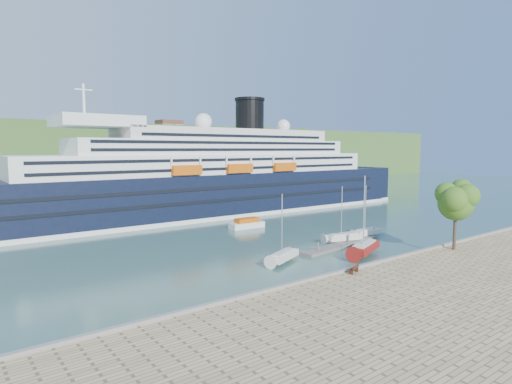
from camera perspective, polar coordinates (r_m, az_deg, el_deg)
The scene contains 12 objects.
ground at distance 56.12m, azimuth 16.92°, elevation -9.67°, with size 400.00×400.00×0.00m, color #315850.
far_hillside at distance 181.90m, azimuth -23.24°, elevation 4.46°, with size 400.00×50.00×24.00m, color #295020.
quay_coping at distance 55.72m, azimuth 17.13°, elevation -8.57°, with size 220.00×0.50×0.30m, color slate.
cruise_ship at distance 94.90m, azimuth -6.97°, elevation 4.89°, with size 118.46×17.25×26.60m, color black, non-canonical shape.
park_bench at distance 49.22m, azimuth 12.87°, elevation -9.91°, with size 1.64×0.67×1.05m, color #401E12, non-canonical shape.
promenade_tree at distance 63.96m, azimuth 25.07°, elevation -2.41°, with size 6.28×6.28×10.41m, color #2E5717, non-canonical shape.
floating_pontoon at distance 66.54m, azimuth 11.29°, elevation -6.93°, with size 17.67×2.16×0.39m, color slate, non-canonical shape.
sailboat_white_near at distance 55.43m, azimuth 3.69°, elevation -5.06°, with size 6.65×1.85×8.59m, color silver, non-canonical shape.
sailboat_red at distance 60.63m, azimuth 14.35°, elevation -3.34°, with size 8.20×2.28×10.59m, color maroon, non-canonical shape.
sailboat_white_far at distance 73.47m, azimuth 14.59°, elevation -2.65°, with size 6.47×1.80×8.35m, color silver, non-canonical shape.
tender_launch at distance 79.84m, azimuth -1.23°, elevation -4.15°, with size 6.79×2.32×1.88m, color #C7530B, non-canonical shape.
sailboat_extra at distance 68.37m, azimuth 11.67°, elevation -3.13°, with size 6.61×1.84×8.53m, color silver, non-canonical shape.
Camera 1 is at (-44.09, -31.45, 14.72)m, focal length 30.00 mm.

